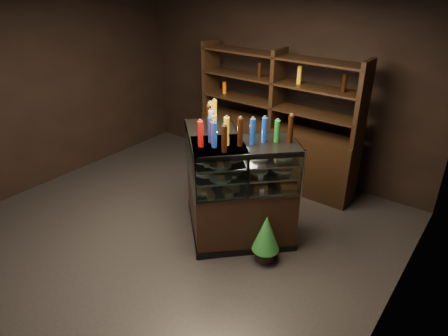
% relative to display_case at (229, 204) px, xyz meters
% --- Properties ---
extents(ground, '(5.00, 5.00, 0.00)m').
position_rel_display_case_xyz_m(ground, '(-0.56, -0.47, -0.44)').
color(ground, black).
rests_on(ground, ground).
extents(room_shell, '(5.02, 5.02, 3.01)m').
position_rel_display_case_xyz_m(room_shell, '(-0.56, -0.47, 1.50)').
color(room_shell, black).
rests_on(room_shell, ground).
extents(display_case, '(1.68, 1.25, 1.29)m').
position_rel_display_case_xyz_m(display_case, '(0.00, 0.00, 0.00)').
color(display_case, black).
rests_on(display_case, ground).
extents(food_display, '(1.34, 0.88, 0.40)m').
position_rel_display_case_xyz_m(food_display, '(0.00, -0.00, 0.56)').
color(food_display, '#CE834A').
rests_on(food_display, display_case).
extents(bottles_top, '(1.17, 0.74, 0.30)m').
position_rel_display_case_xyz_m(bottles_top, '(-0.00, 0.00, 0.98)').
color(bottles_top, '#D8590A').
rests_on(bottles_top, display_case).
extents(potted_conifer, '(0.31, 0.31, 0.66)m').
position_rel_display_case_xyz_m(potted_conifer, '(0.62, -0.15, -0.06)').
color(potted_conifer, black).
rests_on(potted_conifer, ground).
extents(back_shelving, '(2.50, 0.45, 2.00)m').
position_rel_display_case_xyz_m(back_shelving, '(-0.31, 1.58, 0.17)').
color(back_shelving, black).
rests_on(back_shelving, ground).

